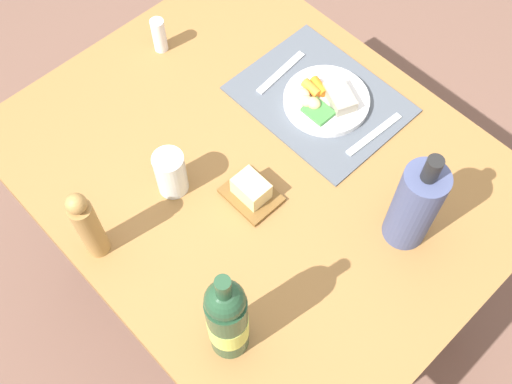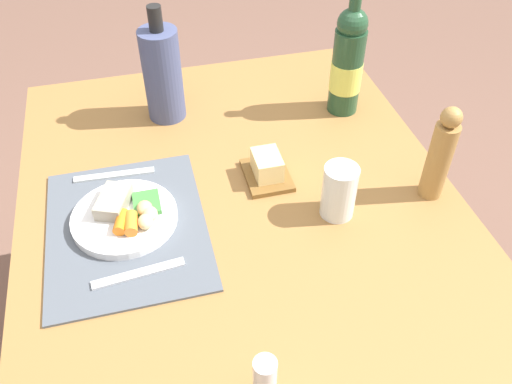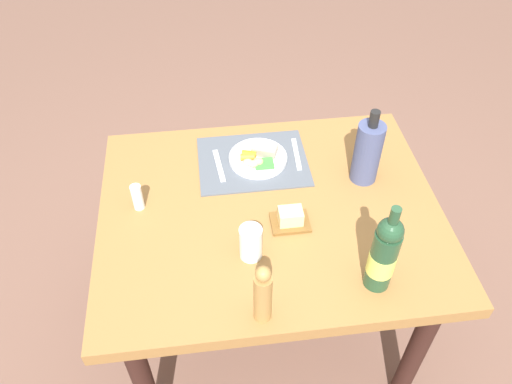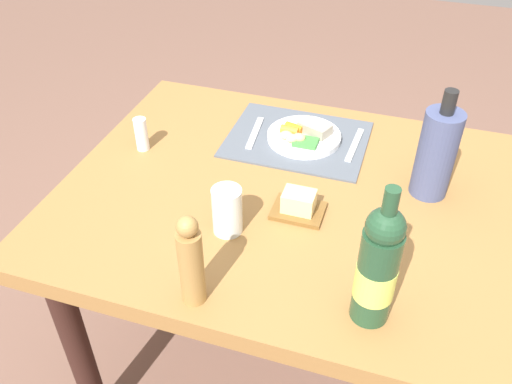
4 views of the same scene
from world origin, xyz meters
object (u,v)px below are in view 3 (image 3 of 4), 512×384
Objects in this scene: dining_table at (270,228)px; dinner_plate at (258,158)px; cooler_bottle at (367,152)px; water_tumbler at (251,244)px; wine_bottle at (384,254)px; pepper_mill at (263,295)px; fork at (296,154)px; butter_dish at (290,218)px; knife at (219,165)px; salt_shaker at (137,197)px.

dining_table is 0.28m from dinner_plate.
cooler_bottle is 2.43× the size of water_tumbler.
dinner_plate is at bearing -100.42° from water_tumbler.
cooler_bottle is at bearing -162.64° from dining_table.
water_tumbler is (0.37, -0.15, -0.08)m from wine_bottle.
water_tumbler is at bearing -88.28° from pepper_mill.
cooler_bottle is at bearing -146.08° from water_tumbler.
water_tumbler reaches higher than fork.
wine_bottle is at bearing 79.30° from cooler_bottle.
wine_bottle reaches higher than cooler_bottle.
water_tumbler is at bearing 79.58° from dinner_plate.
dinner_plate is 1.21× the size of fork.
water_tumbler is at bearing 38.03° from butter_dish.
butter_dish is at bearing -50.70° from wine_bottle.
wine_bottle is at bearing 129.30° from butter_dish.
pepper_mill is 1.74× the size of butter_dish.
wine_bottle reaches higher than butter_dish.
cooler_bottle is at bearing 148.45° from fork.
butter_dish reaches higher than knife.
dinner_plate is 0.67× the size of wine_bottle.
salt_shaker is (0.73, -0.41, -0.09)m from wine_bottle.
knife is 1.78× the size of salt_shaker.
cooler_bottle is at bearing -100.70° from wine_bottle.
dining_table is 0.26m from water_tumbler.
knife is at bearing -55.71° from dining_table.
cooler_bottle is 0.69m from pepper_mill.
fork is (-0.14, -0.26, 0.11)m from dining_table.
dining_table is 0.16m from butter_dish.
water_tumbler is (0.01, -0.22, -0.05)m from pepper_mill.
butter_dish is (-0.22, 0.31, 0.02)m from knife.
dinner_plate is at bearing -96.38° from pepper_mill.
salt_shaker is at bearing -15.54° from butter_dish.
pepper_mill is at bearing 91.72° from water_tumbler.
salt_shaker reaches higher than dining_table.
fork is at bearing -34.55° from cooler_bottle.
dining_table is at bearing 64.98° from fork.
dinner_plate is 0.41m from cooler_bottle.
fork is 1.81× the size of salt_shaker.
dining_table is at bearing 92.47° from dinner_plate.
fork is at bearing -104.00° from butter_dish.
wine_bottle is (-0.29, 0.59, 0.12)m from dinner_plate.
cooler_bottle is 2.98× the size of salt_shaker.
dining_table is 5.23× the size of pepper_mill.
knife is at bearing -13.33° from cooler_bottle.
pepper_mill is at bearing 49.82° from cooler_bottle.
dinner_plate is 0.15m from fork.
wine_bottle reaches higher than dining_table.
pepper_mill reaches higher than dinner_plate.
salt_shaker is (0.59, 0.20, 0.04)m from fork.
wine_bottle reaches higher than water_tumbler.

